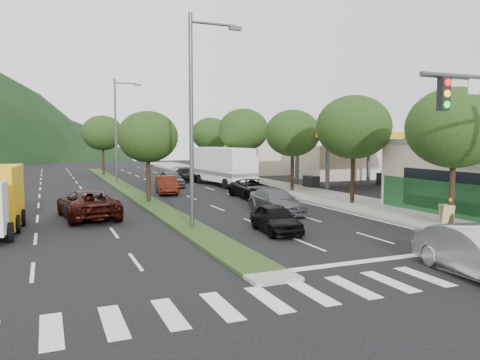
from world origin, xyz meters
name	(u,v)px	position (x,y,z in m)	size (l,w,h in m)	color
ground	(266,275)	(0.00, 0.00, 0.00)	(160.00, 160.00, 0.00)	black
sidewalk_right	(270,186)	(12.50, 25.00, 0.07)	(5.00, 90.00, 0.15)	gray
median	(125,188)	(0.00, 28.00, 0.06)	(1.60, 56.00, 0.12)	#1F3714
crosswalk	(298,295)	(0.00, -2.00, 0.01)	(19.00, 2.20, 0.01)	silver
gas_canopy	(350,135)	(19.00, 22.00, 4.65)	(12.20, 8.20, 5.25)	silver
bldg_right_far	(254,152)	(19.50, 44.00, 2.60)	(10.00, 16.00, 5.20)	beige
tree_r_a	(454,128)	(12.00, 4.00, 4.82)	(4.60, 4.60, 6.63)	black
tree_r_b	(354,127)	(12.00, 12.00, 5.04)	(4.80, 4.80, 6.94)	black
tree_r_c	(293,133)	(12.00, 20.00, 4.75)	(4.40, 4.40, 6.48)	black
tree_r_d	(244,130)	(12.00, 30.00, 5.18)	(5.00, 5.00, 7.17)	black
tree_r_e	(211,134)	(12.00, 40.00, 4.89)	(4.60, 4.60, 6.71)	black
tree_med_near	(148,137)	(0.00, 18.00, 4.43)	(4.00, 4.00, 6.02)	black
tree_med_far	(103,133)	(0.00, 44.00, 5.01)	(4.80, 4.80, 6.94)	black
streetlight_near	(195,111)	(0.21, 8.00, 5.58)	(2.60, 0.25, 10.00)	#47494C
streetlight_mid	(118,125)	(0.21, 33.00, 5.58)	(2.60, 0.25, 10.00)	#47494C
sedan_silver	(480,252)	(6.06, -2.69, 0.78)	(1.65, 4.72, 1.56)	#AAADB2
suv_maroon	(88,204)	(-4.26, 13.30, 0.79)	(2.62, 5.67, 1.58)	black
car_queue_a	(276,218)	(3.38, 5.97, 0.65)	(1.54, 3.82, 1.30)	black
car_queue_b	(276,201)	(5.94, 10.97, 0.70)	(1.97, 4.85, 1.41)	#54555A
car_queue_c	(167,185)	(2.41, 22.83, 0.70)	(1.47, 4.23, 1.39)	#45170B
car_queue_d	(253,189)	(7.61, 17.83, 0.70)	(2.32, 5.02, 1.40)	black
car_queue_e	(171,179)	(4.03, 27.83, 0.74)	(1.74, 4.33, 1.47)	#4B4B50
car_queue_f	(187,175)	(6.96, 32.83, 0.68)	(1.90, 4.67, 1.36)	black
motorhome	(222,165)	(8.90, 27.77, 1.86)	(3.57, 9.28, 3.48)	white
a_frame_sign	(447,212)	(11.87, 4.15, 0.70)	(0.75, 0.80, 1.25)	tan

